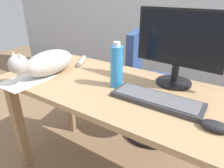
{
  "coord_description": "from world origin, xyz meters",
  "views": [
    {
      "loc": [
        0.51,
        -0.88,
        1.24
      ],
      "look_at": [
        -0.0,
        -0.1,
        0.81
      ],
      "focal_mm": 32.21,
      "sensor_mm": 36.0,
      "label": 1
    }
  ],
  "objects_px": {
    "cat": "(47,63)",
    "water_bottle": "(117,66)",
    "computer_mouse": "(215,126)",
    "keyboard": "(157,99)",
    "office_chair": "(148,93)",
    "monitor": "(179,45)"
  },
  "relations": [
    {
      "from": "office_chair",
      "to": "water_bottle",
      "type": "height_order",
      "value": "water_bottle"
    },
    {
      "from": "monitor",
      "to": "water_bottle",
      "type": "relative_size",
      "value": 1.9
    },
    {
      "from": "monitor",
      "to": "keyboard",
      "type": "height_order",
      "value": "monitor"
    },
    {
      "from": "keyboard",
      "to": "computer_mouse",
      "type": "relative_size",
      "value": 4.0
    },
    {
      "from": "monitor",
      "to": "computer_mouse",
      "type": "distance_m",
      "value": 0.48
    },
    {
      "from": "office_chair",
      "to": "monitor",
      "type": "xyz_separation_m",
      "value": [
        0.32,
        -0.41,
        0.56
      ]
    },
    {
      "from": "monitor",
      "to": "computer_mouse",
      "type": "xyz_separation_m",
      "value": [
        0.27,
        -0.34,
        -0.21
      ]
    },
    {
      "from": "office_chair",
      "to": "cat",
      "type": "xyz_separation_m",
      "value": [
        -0.4,
        -0.71,
        0.41
      ]
    },
    {
      "from": "monitor",
      "to": "cat",
      "type": "xyz_separation_m",
      "value": [
        -0.72,
        -0.3,
        -0.15
      ]
    },
    {
      "from": "keyboard",
      "to": "water_bottle",
      "type": "bearing_deg",
      "value": 169.48
    },
    {
      "from": "monitor",
      "to": "computer_mouse",
      "type": "bearing_deg",
      "value": -51.3
    },
    {
      "from": "computer_mouse",
      "to": "office_chair",
      "type": "bearing_deg",
      "value": 128.17
    },
    {
      "from": "cat",
      "to": "water_bottle",
      "type": "height_order",
      "value": "water_bottle"
    },
    {
      "from": "water_bottle",
      "to": "computer_mouse",
      "type": "bearing_deg",
      "value": -13.72
    },
    {
      "from": "office_chair",
      "to": "cat",
      "type": "relative_size",
      "value": 1.54
    },
    {
      "from": "keyboard",
      "to": "water_bottle",
      "type": "relative_size",
      "value": 1.74
    },
    {
      "from": "cat",
      "to": "water_bottle",
      "type": "xyz_separation_m",
      "value": [
        0.46,
        0.1,
        0.04
      ]
    },
    {
      "from": "computer_mouse",
      "to": "monitor",
      "type": "bearing_deg",
      "value": 128.7
    },
    {
      "from": "keyboard",
      "to": "cat",
      "type": "height_order",
      "value": "cat"
    },
    {
      "from": "office_chair",
      "to": "water_bottle",
      "type": "bearing_deg",
      "value": -84.82
    },
    {
      "from": "water_bottle",
      "to": "keyboard",
      "type": "bearing_deg",
      "value": -10.52
    },
    {
      "from": "office_chair",
      "to": "cat",
      "type": "distance_m",
      "value": 0.92
    }
  ]
}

